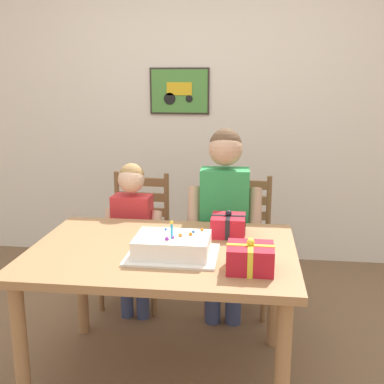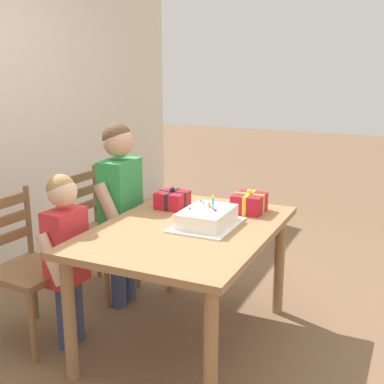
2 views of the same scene
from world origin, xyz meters
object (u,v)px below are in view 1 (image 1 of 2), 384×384
Objects in this scene: birthday_cake at (173,247)px; child_older at (224,209)px; child_younger at (133,227)px; chair_left at (136,238)px; gift_box_red_large at (250,258)px; dining_table at (163,266)px; chair_right at (239,242)px; gift_box_beside_cake at (228,225)px.

child_older reaches higher than birthday_cake.
chair_left is at bearing 99.58° from child_younger.
chair_left is at bearing 125.23° from gift_box_red_large.
gift_box_red_large is (0.45, -0.23, 0.16)m from dining_table.
child_older is at bearing 73.91° from birthday_cake.
child_younger is at bearing 131.42° from gift_box_red_large.
gift_box_red_large is at bearing -86.28° from chair_right.
dining_table is at bearing -63.36° from child_younger.
chair_right reaches higher than dining_table.
dining_table is 0.71m from child_older.
child_younger is (-0.76, 0.87, -0.16)m from gift_box_red_large.
chair_left is (-0.37, 0.92, -0.18)m from dining_table.
gift_box_beside_cake is at bearing -30.43° from child_younger.
child_older is at bearing 96.47° from gift_box_beside_cake.
chair_left is 0.74m from chair_right.
chair_left is 0.87× the size of child_younger.
birthday_cake reaches higher than gift_box_red_large.
chair_left is at bearing 111.73° from dining_table.
chair_left is (-0.81, 1.15, -0.33)m from gift_box_red_large.
gift_box_red_large is 1.45m from chair_left.
dining_table is at bearing -141.47° from gift_box_beside_cake.
chair_left and chair_right have the same top height.
gift_box_red_large is 0.17× the size of child_older.
birthday_cake is at bearing -66.87° from chair_left.
child_older is (0.65, -0.28, 0.32)m from chair_left.
child_younger is at bearing 149.57° from gift_box_beside_cake.
birthday_cake is at bearing -106.59° from chair_right.
dining_table is at bearing -112.07° from chair_right.
chair_right is at bearing 22.39° from child_younger.
child_older is 1.22× the size of child_younger.
birthday_cake is 0.48× the size of chair_right.
chair_left reaches higher than dining_table.
gift_box_red_large is 0.23× the size of chair_left.
gift_box_red_large reaches higher than dining_table.
dining_table is 0.19m from birthday_cake.
child_older reaches higher than chair_right.
child_younger is (-0.69, -0.28, 0.18)m from chair_right.
birthday_cake reaches higher than chair_right.
birthday_cake is at bearing -62.20° from child_younger.
dining_table is 1.00m from chair_left.
birthday_cake is 0.48× the size of chair_left.
dining_table is 1.48× the size of chair_left.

